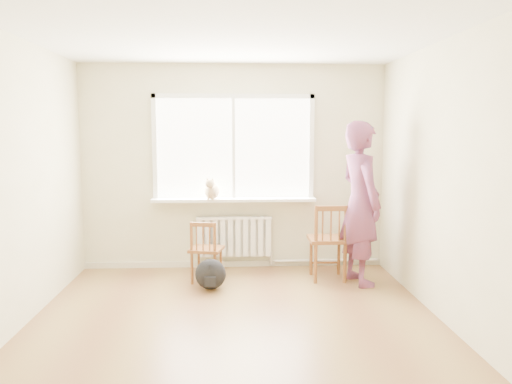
{
  "coord_description": "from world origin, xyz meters",
  "views": [
    {
      "loc": [
        -0.04,
        -4.37,
        1.84
      ],
      "look_at": [
        0.24,
        1.2,
        1.15
      ],
      "focal_mm": 35.0,
      "sensor_mm": 36.0,
      "label": 1
    }
  ],
  "objects": [
    {
      "name": "floor",
      "position": [
        0.0,
        0.0,
        0.0
      ],
      "size": [
        4.5,
        4.5,
        0.0
      ],
      "primitive_type": "plane",
      "color": "olive",
      "rests_on": "ground"
    },
    {
      "name": "ceiling",
      "position": [
        0.0,
        0.0,
        2.7
      ],
      "size": [
        4.5,
        4.5,
        0.0
      ],
      "primitive_type": "plane",
      "rotation": [
        3.14,
        0.0,
        0.0
      ],
      "color": "white",
      "rests_on": "back_wall"
    },
    {
      "name": "back_wall",
      "position": [
        0.0,
        2.25,
        1.35
      ],
      "size": [
        4.0,
        0.01,
        2.7
      ],
      "primitive_type": "cube",
      "color": "beige",
      "rests_on": "ground"
    },
    {
      "name": "window",
      "position": [
        0.0,
        2.22,
        1.66
      ],
      "size": [
        2.12,
        0.05,
        1.42
      ],
      "color": "white",
      "rests_on": "back_wall"
    },
    {
      "name": "windowsill",
      "position": [
        0.0,
        2.14,
        0.93
      ],
      "size": [
        2.15,
        0.22,
        0.04
      ],
      "primitive_type": "cube",
      "color": "white",
      "rests_on": "back_wall"
    },
    {
      "name": "radiator",
      "position": [
        0.0,
        2.16,
        0.44
      ],
      "size": [
        1.0,
        0.12,
        0.55
      ],
      "color": "white",
      "rests_on": "back_wall"
    },
    {
      "name": "heating_pipe",
      "position": [
        1.25,
        2.19,
        0.08
      ],
      "size": [
        1.4,
        0.04,
        0.04
      ],
      "primitive_type": "cylinder",
      "rotation": [
        0.0,
        1.57,
        0.0
      ],
      "color": "silver",
      "rests_on": "back_wall"
    },
    {
      "name": "baseboard",
      "position": [
        0.0,
        2.23,
        0.04
      ],
      "size": [
        4.0,
        0.03,
        0.08
      ],
      "primitive_type": "cube",
      "color": "beige",
      "rests_on": "ground"
    },
    {
      "name": "chair_left",
      "position": [
        -0.35,
        1.55,
        0.38
      ],
      "size": [
        0.45,
        0.43,
        0.76
      ],
      "rotation": [
        0.0,
        0.0,
        2.91
      ],
      "color": "brown",
      "rests_on": "floor"
    },
    {
      "name": "chair_right",
      "position": [
        1.15,
        1.57,
        0.48
      ],
      "size": [
        0.47,
        0.45,
        0.95
      ],
      "rotation": [
        0.0,
        0.0,
        3.14
      ],
      "color": "brown",
      "rests_on": "floor"
    },
    {
      "name": "person",
      "position": [
        1.51,
        1.44,
        0.98
      ],
      "size": [
        0.62,
        0.8,
        1.95
      ],
      "primitive_type": "imported",
      "rotation": [
        0.0,
        0.0,
        1.81
      ],
      "color": "#BB3E73",
      "rests_on": "floor"
    },
    {
      "name": "cat",
      "position": [
        -0.29,
        2.05,
        1.07
      ],
      "size": [
        0.24,
        0.45,
        0.3
      ],
      "rotation": [
        0.0,
        0.0,
        -0.14
      ],
      "color": "#CDB58C",
      "rests_on": "windowsill"
    },
    {
      "name": "backpack",
      "position": [
        -0.28,
        1.28,
        0.18
      ],
      "size": [
        0.42,
        0.37,
        0.36
      ],
      "primitive_type": "ellipsoid",
      "rotation": [
        0.0,
        0.0,
        0.31
      ],
      "color": "black",
      "rests_on": "floor"
    }
  ]
}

